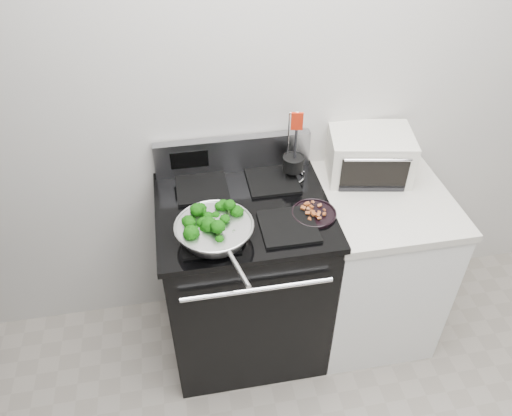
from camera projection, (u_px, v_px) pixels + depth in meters
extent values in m
cube|color=beige|center=(294.00, 87.00, 2.30)|extent=(4.00, 0.02, 2.70)
cube|color=black|center=(245.00, 281.00, 2.56)|extent=(0.76, 0.66, 0.92)
cube|color=black|center=(243.00, 210.00, 2.26)|extent=(0.79, 0.69, 0.03)
cube|color=#99999E|center=(233.00, 154.00, 2.43)|extent=(0.76, 0.05, 0.18)
cube|color=black|center=(210.00, 236.00, 2.10)|extent=(0.24, 0.24, 0.01)
cube|color=black|center=(288.00, 226.00, 2.14)|extent=(0.24, 0.24, 0.01)
cube|color=black|center=(202.00, 188.00, 2.35)|extent=(0.24, 0.24, 0.01)
cube|color=black|center=(272.00, 180.00, 2.40)|extent=(0.24, 0.24, 0.01)
cube|color=white|center=(371.00, 266.00, 2.67)|extent=(0.60, 0.66, 0.88)
cube|color=beige|center=(385.00, 199.00, 2.38)|extent=(0.62, 0.68, 0.04)
torus|color=silver|center=(214.00, 225.00, 2.04)|extent=(0.33, 0.33, 0.01)
cylinder|color=silver|center=(238.00, 268.00, 1.86)|extent=(0.07, 0.20, 0.02)
cylinder|color=black|center=(314.00, 214.00, 2.21)|extent=(0.20, 0.20, 0.01)
cylinder|color=black|center=(293.00, 163.00, 2.37)|extent=(0.10, 0.10, 0.07)
cylinder|color=black|center=(294.00, 149.00, 2.32)|extent=(0.01, 0.01, 0.22)
cube|color=red|center=(296.00, 120.00, 2.22)|extent=(0.05, 0.02, 0.09)
cube|color=silver|center=(369.00, 154.00, 2.44)|extent=(0.44, 0.36, 0.23)
cube|color=black|center=(380.00, 174.00, 2.33)|extent=(0.31, 0.06, 0.16)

